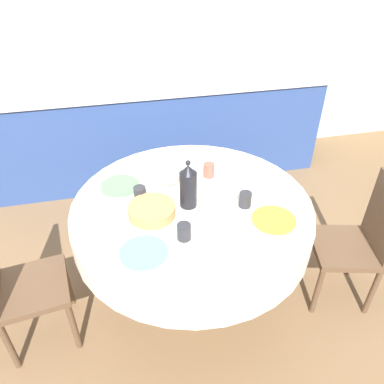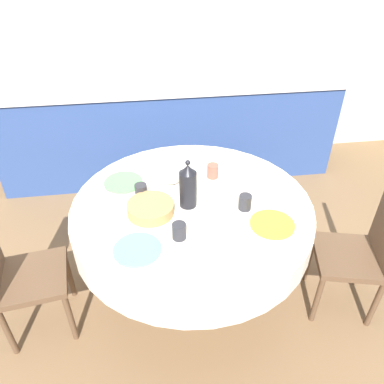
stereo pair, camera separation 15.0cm
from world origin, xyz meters
name	(u,v)px [view 1 (the left image)]	position (x,y,z in m)	size (l,w,h in m)	color
ground_plane	(192,288)	(0.00, 0.00, 0.00)	(12.00, 12.00, 0.00)	brown
wall_back	(145,34)	(0.00, 1.94, 1.30)	(7.00, 0.05, 2.60)	beige
kitchen_counter	(156,130)	(0.00, 1.61, 0.48)	(3.24, 0.64, 0.95)	#2D4784
dining_table	(192,218)	(0.00, 0.00, 0.65)	(1.45, 1.45, 0.77)	olive
chair_left	(360,238)	(1.04, -0.26, 0.50)	(0.49, 0.49, 0.92)	brown
chair_right	(13,282)	(-1.06, -0.15, 0.50)	(0.45, 0.45, 0.92)	brown
plate_near_left	(144,253)	(-0.33, -0.36, 0.78)	(0.25, 0.25, 0.01)	#60BCB7
cup_near_left	(184,232)	(-0.11, -0.29, 0.82)	(0.07, 0.07, 0.09)	#28282D
plate_near_right	(274,220)	(0.41, -0.26, 0.78)	(0.25, 0.25, 0.01)	yellow
cup_near_right	(245,200)	(0.30, -0.10, 0.82)	(0.07, 0.07, 0.09)	#28282D
plate_far_left	(120,186)	(-0.41, 0.27, 0.78)	(0.25, 0.25, 0.01)	#5BA85B
cup_far_left	(140,194)	(-0.30, 0.10, 0.82)	(0.07, 0.07, 0.09)	#28282D
plate_far_right	(239,169)	(0.39, 0.29, 0.78)	(0.25, 0.25, 0.01)	white
cup_far_right	(209,170)	(0.17, 0.26, 0.82)	(0.07, 0.07, 0.09)	#CC4C3D
coffee_carafe	(188,186)	(-0.03, -0.02, 0.91)	(0.10, 0.10, 0.31)	black
teapot	(169,175)	(-0.10, 0.21, 0.85)	(0.18, 0.13, 0.18)	silver
bread_basket	(152,211)	(-0.25, -0.06, 0.80)	(0.27, 0.27, 0.06)	#AD844C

